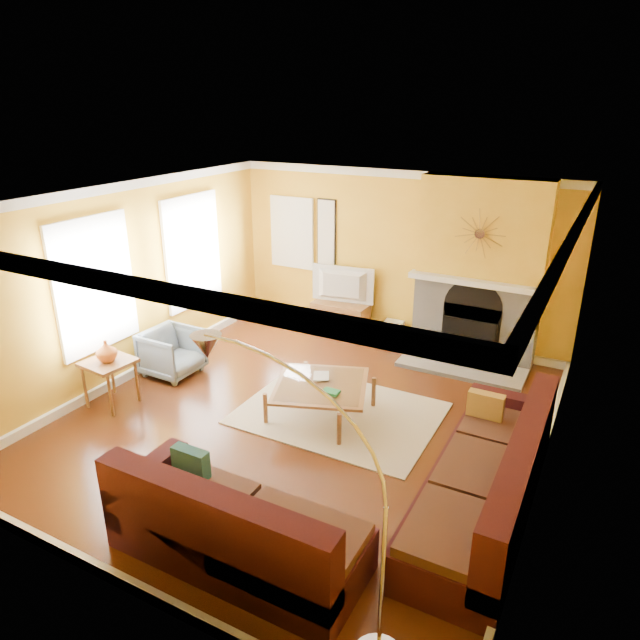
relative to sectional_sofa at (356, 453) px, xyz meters
The scene contains 27 objects.
floor 1.57m from the sectional_sofa, 139.23° to the left, with size 5.50×6.00×0.02m, color #602D14.
ceiling 2.71m from the sectional_sofa, 139.23° to the left, with size 5.50×6.00×0.02m, color white.
wall_back 4.25m from the sectional_sofa, 105.91° to the left, with size 5.50×0.02×2.70m, color gold.
wall_front 2.49m from the sectional_sofa, 119.29° to the right, with size 5.50×0.02×2.70m, color gold.
wall_left 4.12m from the sectional_sofa, 165.87° to the left, with size 0.02×6.00×2.70m, color gold.
wall_right 2.10m from the sectional_sofa, 31.17° to the left, with size 0.02×6.00×2.70m, color gold.
baseboard 1.55m from the sectional_sofa, 139.23° to the left, with size 5.50×6.00×0.12m, color white, non-canonical shape.
crown_molding 2.66m from the sectional_sofa, 139.23° to the left, with size 5.50×6.00×0.12m, color white, non-canonical shape.
window_left_near 4.60m from the sectional_sofa, 149.40° to the left, with size 0.06×1.22×1.72m, color white.
window_left_far 4.02m from the sectional_sofa, behind, with size 0.06×1.22×1.72m, color white.
window_back 5.10m from the sectional_sofa, 127.63° to the left, with size 0.82×0.06×1.22m, color white.
wall_art 4.76m from the sectional_sofa, 121.15° to the left, with size 0.34×0.04×1.14m, color white.
fireplace 3.89m from the sectional_sofa, 86.79° to the left, with size 1.80×0.40×2.70m, color #9E9A96, non-canonical shape.
mantel 3.64m from the sectional_sofa, 86.57° to the left, with size 1.92×0.22×0.08m, color white.
hearth 3.27m from the sectional_sofa, 86.25° to the left, with size 1.80×0.70×0.06m, color #9E9A96.
sunburst 3.86m from the sectional_sofa, 86.58° to the left, with size 0.70×0.04×0.70m, color olive, non-canonical shape.
rug 1.58m from the sectional_sofa, 122.40° to the left, with size 2.40×1.80×0.02m, color beige.
sectional_sofa is the anchor object (origin of this frame).
coffee_table 1.54m from the sectional_sofa, 131.09° to the left, with size 1.10×1.10×0.44m, color white, non-canonical shape.
media_console 4.19m from the sectional_sofa, 118.22° to the left, with size 0.94×0.42×0.52m, color #8F5F34.
tv 4.21m from the sectional_sofa, 118.22° to the left, with size 1.06×0.14×0.61m, color black.
subwoofer 3.96m from the sectional_sofa, 105.98° to the left, with size 0.31×0.31×0.31m, color white.
armchair 3.60m from the sectional_sofa, 161.06° to the left, with size 0.71×0.73×0.67m, color gray.
side_table 3.51m from the sectional_sofa, behind, with size 0.56×0.56×0.61m, color #8F5F34, non-canonical shape.
vase 3.52m from the sectional_sofa, behind, with size 0.26×0.26×0.27m, color orange.
book 1.72m from the sectional_sofa, 132.83° to the left, with size 0.19×0.26×0.03m, color white.
arc_lamp 1.80m from the sectional_sofa, 78.82° to the right, with size 1.41×0.36×2.23m, color silver, non-canonical shape.
Camera 1 is at (3.05, -5.33, 3.70)m, focal length 32.00 mm.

